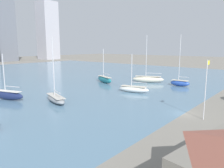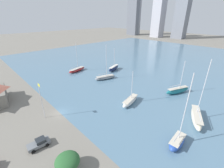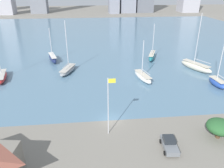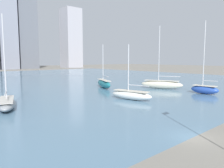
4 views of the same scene
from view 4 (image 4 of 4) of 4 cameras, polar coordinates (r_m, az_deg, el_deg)
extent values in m
plane|color=gray|center=(23.36, 20.37, -12.98)|extent=(500.00, 500.00, 0.00)
cube|color=gray|center=(189.51, -25.78, 14.23)|extent=(13.23, 9.53, 70.65)
cube|color=slate|center=(197.83, -21.57, 12.00)|extent=(15.01, 14.65, 56.52)
cube|color=#A8A8B2|center=(212.76, -10.65, 11.63)|extent=(15.54, 15.87, 54.47)
ellipsoid|color=white|center=(41.61, 5.02, -2.92)|extent=(4.01, 8.90, 1.71)
cube|color=beige|center=(41.49, 5.03, -1.82)|extent=(3.29, 7.30, 0.10)
cube|color=#2D2D33|center=(41.69, 5.01, -3.55)|extent=(0.50, 1.55, 0.77)
cylinder|color=silver|center=(41.42, 4.32, 4.27)|extent=(0.18, 0.18, 8.69)
cylinder|color=silver|center=(40.56, 6.93, -0.40)|extent=(1.10, 4.34, 0.14)
ellipsoid|color=beige|center=(58.24, 12.81, -0.14)|extent=(6.56, 10.69, 2.17)
cube|color=beige|center=(58.13, 12.83, 0.87)|extent=(5.38, 8.77, 0.10)
cube|color=#2D2D33|center=(58.31, 12.79, -0.73)|extent=(0.96, 1.82, 0.98)
cylinder|color=silver|center=(58.05, 12.22, 7.82)|extent=(0.18, 0.18, 13.94)
cylinder|color=silver|center=(57.70, 14.73, 1.93)|extent=(2.43, 5.00, 0.14)
ellipsoid|color=gray|center=(37.68, -25.84, -4.70)|extent=(5.28, 9.59, 1.49)
cube|color=#BCB7AD|center=(37.55, -25.90, -3.65)|extent=(4.33, 7.86, 0.10)
cube|color=#2D2D33|center=(37.75, -25.81, -5.31)|extent=(0.68, 1.64, 0.67)
cylinder|color=silver|center=(37.74, -26.34, 6.36)|extent=(0.18, 0.18, 12.99)
cylinder|color=silver|center=(36.18, -26.08, -2.18)|extent=(1.33, 3.67, 0.14)
ellipsoid|color=#1E757F|center=(58.79, -2.14, 0.06)|extent=(5.28, 9.68, 2.14)
cube|color=beige|center=(58.69, -2.14, 1.05)|extent=(4.33, 7.94, 0.10)
cube|color=#2D2D33|center=(58.86, -2.14, -0.51)|extent=(0.80, 1.68, 0.96)
cylinder|color=silver|center=(59.13, -2.37, 5.71)|extent=(0.18, 0.18, 9.42)
cylinder|color=silver|center=(57.22, -1.72, 2.07)|extent=(1.75, 4.09, 0.14)
ellipsoid|color=#284CA8|center=(52.62, 23.02, -1.37)|extent=(2.66, 6.22, 1.85)
cube|color=beige|center=(52.52, 23.06, -0.42)|extent=(2.18, 5.10, 0.10)
cube|color=#2D2D33|center=(52.69, 22.99, -1.91)|extent=(0.23, 1.10, 0.83)
cylinder|color=silver|center=(52.38, 22.94, 7.38)|extent=(0.18, 0.18, 14.14)
cylinder|color=silver|center=(52.00, 24.24, 0.74)|extent=(0.34, 3.13, 0.14)
camera|label=1|loc=(20.10, -144.66, 8.38)|focal=35.00mm
camera|label=2|loc=(57.18, 54.03, 21.18)|focal=24.00mm
camera|label=3|loc=(32.41, 107.79, 26.42)|focal=35.00mm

